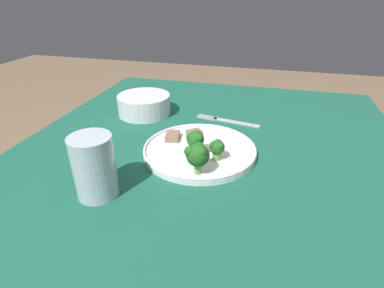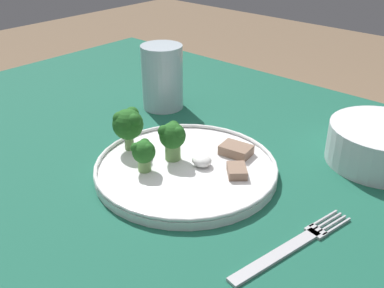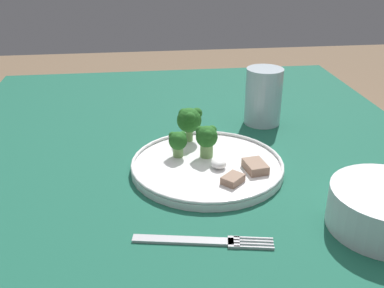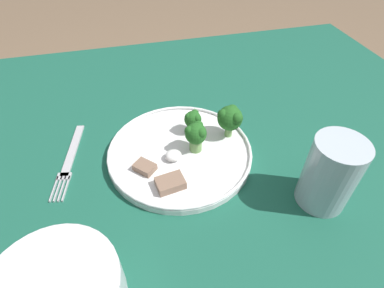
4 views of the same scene
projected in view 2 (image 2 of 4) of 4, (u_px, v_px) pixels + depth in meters
name	position (u px, v px, depth m)	size (l,w,h in m)	color
table	(161.00, 224.00, 0.73)	(1.21, 0.96, 0.76)	#195642
dinner_plate	(186.00, 168.00, 0.66)	(0.27, 0.27, 0.02)	white
fork	(292.00, 246.00, 0.52)	(0.05, 0.19, 0.00)	#B2B2B7
cream_bowl	(381.00, 145.00, 0.68)	(0.16, 0.16, 0.06)	silver
drinking_glass	(162.00, 80.00, 0.86)	(0.08, 0.08, 0.12)	#B2C1CC
broccoli_floret_near_rim_left	(172.00, 137.00, 0.66)	(0.04, 0.04, 0.06)	#709E56
broccoli_floret_center_left	(129.00, 123.00, 0.69)	(0.05, 0.05, 0.07)	#709E56
broccoli_floret_back_left	(143.00, 152.00, 0.64)	(0.03, 0.03, 0.05)	#709E56
meat_slice_front_slice	(237.00, 171.00, 0.64)	(0.04, 0.04, 0.01)	#846651
meat_slice_middle_slice	(236.00, 150.00, 0.69)	(0.05, 0.04, 0.02)	#846651
sauce_dollop	(202.00, 161.00, 0.66)	(0.03, 0.03, 0.02)	white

